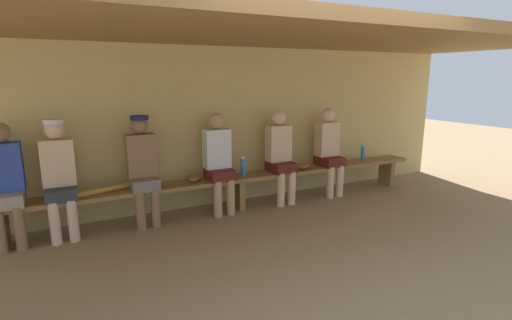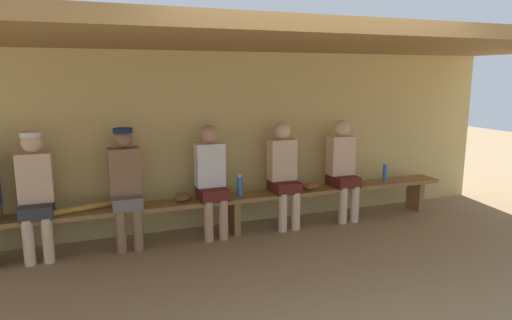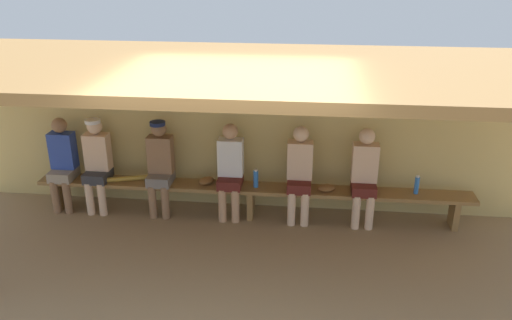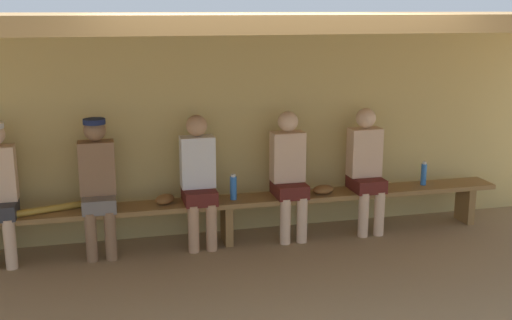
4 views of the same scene
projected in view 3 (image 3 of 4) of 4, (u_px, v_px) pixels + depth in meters
ground_plane at (235, 281)px, 5.95m from camera, size 24.00×24.00×0.00m
back_wall at (254, 132)px, 7.38m from camera, size 8.00×0.20×2.20m
dugout_roof at (241, 70)px, 5.74m from camera, size 8.00×2.80×0.12m
bench at (251, 191)px, 7.23m from camera, size 6.00×0.36×0.46m
player_middle at (300, 170)px, 7.04m from camera, size 0.34×0.42×1.34m
player_in_white at (97, 161)px, 7.32m from camera, size 0.34×0.42×1.34m
player_with_sunglasses at (160, 163)px, 7.23m from camera, size 0.34×0.42×1.34m
player_near_post at (62, 160)px, 7.38m from camera, size 0.34×0.42×1.34m
player_leftmost at (364, 173)px, 6.96m from camera, size 0.34×0.42×1.34m
player_in_red at (230, 167)px, 7.14m from camera, size 0.34×0.42×1.34m
water_bottle_green at (417, 185)px, 6.96m from camera, size 0.06×0.06×0.26m
water_bottle_orange at (256, 178)px, 7.15m from camera, size 0.07×0.07×0.26m
baseball_glove_tan at (206, 181)px, 7.27m from camera, size 0.28×0.29×0.09m
baseball_glove_worn at (326, 188)px, 7.05m from camera, size 0.27×0.22×0.09m
baseball_bat at (128, 179)px, 7.37m from camera, size 0.83×0.31×0.07m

